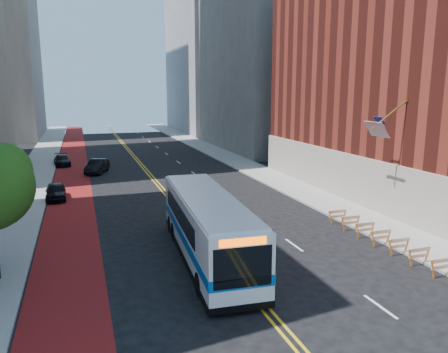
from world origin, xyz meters
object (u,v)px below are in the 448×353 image
object	(u,v)px
transit_bus	(207,226)
car_c	(62,160)
car_b	(97,166)
car_a	(56,191)

from	to	relation	value
transit_bus	car_c	bearing A→B (deg)	107.36
transit_bus	car_b	world-z (taller)	transit_bus
car_b	car_c	bearing A→B (deg)	139.84
car_a	car_b	xyz separation A→B (m)	(3.91, 11.28, 0.07)
car_a	car_c	xyz separation A→B (m)	(0.00, 17.86, -0.06)
car_c	transit_bus	bearing A→B (deg)	-82.10
car_a	transit_bus	bearing A→B (deg)	-64.91
transit_bus	car_a	world-z (taller)	transit_bus
transit_bus	car_a	bearing A→B (deg)	120.47
car_a	car_b	world-z (taller)	car_b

